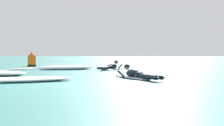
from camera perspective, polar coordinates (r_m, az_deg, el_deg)
ground_plane at (r=17.60m, az=-6.53°, el=-0.76°), size 120.00×120.00×0.00m
surfer_near at (r=9.07m, az=5.20°, el=-2.58°), size 1.64×2.36×0.54m
surfer_far at (r=14.07m, az=-0.08°, el=-0.93°), size 1.58×2.55×0.54m
drifting_surfboard at (r=15.16m, az=-19.29°, el=-1.20°), size 1.53×2.04×0.16m
whitewater_front at (r=14.32m, az=-10.12°, el=-1.01°), size 3.07×1.34×0.23m
whitewater_mid_right at (r=8.52m, az=-19.05°, el=-3.46°), size 3.08×1.67×0.16m
channel_marker_buoy at (r=18.41m, az=-17.22°, el=0.50°), size 0.57×0.57×0.99m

